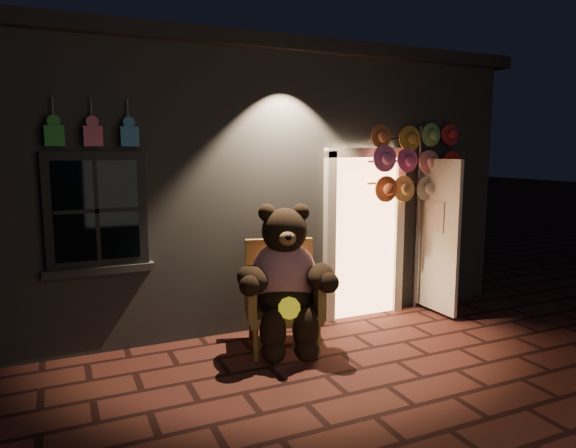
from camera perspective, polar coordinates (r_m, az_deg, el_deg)
ground at (r=5.18m, az=4.19°, el=-16.49°), size 60.00×60.00×0.00m
shop_building at (r=8.43m, az=-8.81°, el=5.23°), size 7.30×5.95×3.51m
wicker_armchair at (r=5.71m, az=-0.67°, el=-7.83°), size 0.96×0.91×1.17m
teddy_bear at (r=5.52m, az=-0.31°, el=-6.10°), size 1.11×1.00×1.59m
hat_rack at (r=6.92m, az=14.33°, el=6.57°), size 1.43×0.22×2.50m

